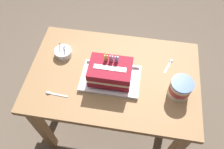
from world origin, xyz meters
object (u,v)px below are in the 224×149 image
Objects in this scene: ice_cream_tub at (180,88)px; serving_spoon_near_tray at (52,93)px; birthday_cake at (110,72)px; foil_tray at (110,79)px; serving_spoon_by_bowls at (170,63)px; bowl_stack at (63,52)px.

ice_cream_tub is 0.75m from serving_spoon_near_tray.
birthday_cake is at bearing 25.06° from serving_spoon_near_tray.
ice_cream_tub is at bearing 9.42° from serving_spoon_near_tray.
foil_tray reaches higher than serving_spoon_near_tray.
serving_spoon_near_tray is 1.11× the size of serving_spoon_by_bowls.
bowl_stack is 0.88× the size of ice_cream_tub.
birthday_cake is 0.37m from serving_spoon_near_tray.
bowl_stack is at bearing 156.60° from foil_tray.
serving_spoon_near_tray is at bearing -87.70° from bowl_stack.
bowl_stack is 0.70m from serving_spoon_by_bowls.
ice_cream_tub reaches higher than foil_tray.
foil_tray is 3.16× the size of bowl_stack.
foil_tray is at bearing 25.04° from serving_spoon_near_tray.
bowl_stack is at bearing 166.69° from ice_cream_tub.
ice_cream_tub reaches higher than serving_spoon_by_bowls.
bowl_stack is at bearing 92.30° from serving_spoon_near_tray.
serving_spoon_by_bowls is at bearing 26.14° from serving_spoon_near_tray.
bowl_stack reaches higher than foil_tray.
birthday_cake is at bearing 175.72° from ice_cream_tub.
serving_spoon_near_tray is (0.01, -0.30, -0.02)m from bowl_stack.
foil_tray is at bearing -90.00° from birthday_cake.
birthday_cake is 2.03× the size of serving_spoon_by_bowls.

